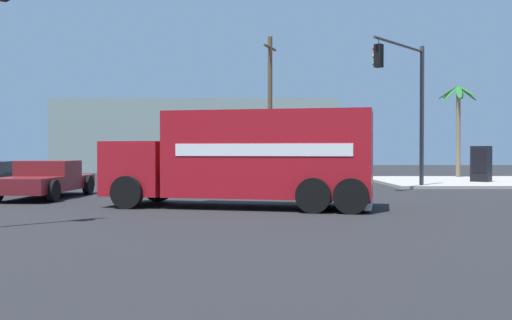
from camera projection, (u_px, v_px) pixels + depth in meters
ground_plane at (236, 205)px, 18.85m from camera, size 100.00×100.00×0.00m
sidewalk_corner_far at (469, 182)px, 31.40m from camera, size 10.03×10.03×0.14m
delivery_truck at (248, 158)px, 17.92m from camera, size 8.58×4.45×2.96m
traffic_light_primary at (408, 91)px, 25.99m from camera, size 3.14×3.62×6.49m
pickup_maroon at (46, 178)px, 21.55m from camera, size 2.55×5.33×1.38m
vending_machine_red at (481, 164)px, 30.06m from camera, size 1.17×1.15×1.85m
palm_tree_far at (458, 115)px, 35.27m from camera, size 2.29×2.47×5.59m
utility_pole at (270, 105)px, 37.48m from camera, size 0.89×2.10×9.11m
building_backdrop at (197, 136)px, 48.13m from camera, size 22.68×6.00×5.86m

